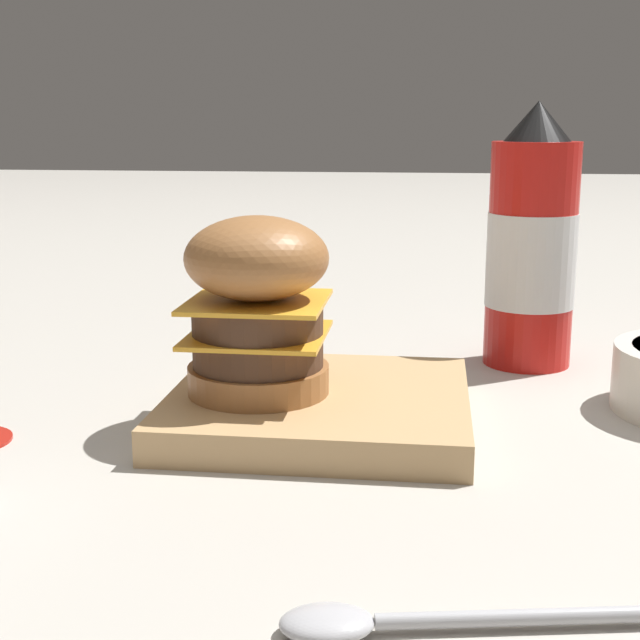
{
  "coord_description": "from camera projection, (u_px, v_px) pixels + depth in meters",
  "views": [
    {
      "loc": [
        -0.12,
        0.61,
        0.21
      ],
      "look_at": [
        -0.05,
        0.03,
        0.07
      ],
      "focal_mm": 50.0,
      "sensor_mm": 36.0,
      "label": 1
    }
  ],
  "objects": [
    {
      "name": "spoon",
      "position": [
        390.0,
        621.0,
        0.37
      ],
      "size": [
        0.16,
        0.05,
        0.01
      ],
      "rotation": [
        0.0,
        0.0,
        0.18
      ],
      "color": "#B2B2B7",
      "rests_on": "ground_plane"
    },
    {
      "name": "ground_plane",
      "position": [
        259.0,
        408.0,
        0.66
      ],
      "size": [
        6.0,
        6.0,
        0.0
      ],
      "primitive_type": "plane",
      "color": "#B7B2A8"
    },
    {
      "name": "burger",
      "position": [
        257.0,
        304.0,
        0.6
      ],
      "size": [
        0.1,
        0.1,
        0.12
      ],
      "color": "#9E6638",
      "rests_on": "serving_board"
    },
    {
      "name": "ketchup_bottle",
      "position": [
        531.0,
        248.0,
        0.75
      ],
      "size": [
        0.08,
        0.08,
        0.22
      ],
      "color": "red",
      "rests_on": "ground_plane"
    },
    {
      "name": "serving_board",
      "position": [
        320.0,
        406.0,
        0.62
      ],
      "size": [
        0.2,
        0.2,
        0.02
      ],
      "color": "tan",
      "rests_on": "ground_plane"
    }
  ]
}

